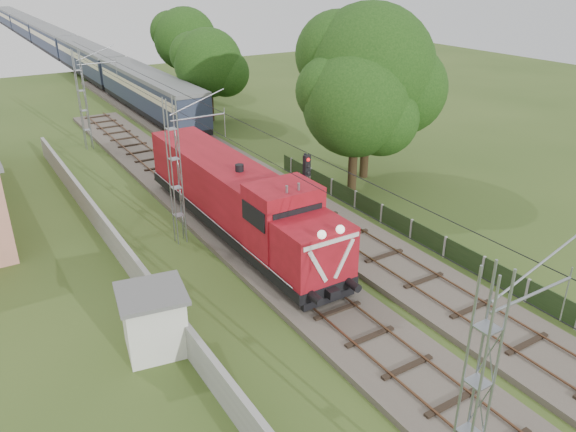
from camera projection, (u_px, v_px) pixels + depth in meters
ground at (359, 335)px, 23.23m from camera, size 140.00×140.00×0.00m
track_main at (273, 262)px, 28.58m from camera, size 4.20×70.00×0.45m
track_side at (242, 171)px, 41.04m from camera, size 4.20×80.00×0.45m
catenary at (176, 172)px, 29.43m from camera, size 3.31×70.00×8.00m
boundary_wall at (117, 245)px, 29.09m from camera, size 0.25×40.00×1.50m
fence at (445, 247)px, 29.15m from camera, size 0.12×32.00×1.20m
locomotive at (236, 198)px, 30.75m from camera, size 3.16×18.04×4.58m
coach_rake at (52, 39)px, 91.96m from camera, size 3.15×117.85×3.64m
signal_post at (306, 183)px, 29.34m from camera, size 0.57×0.44×5.17m
relay_hut at (154, 320)px, 21.93m from camera, size 2.96×2.96×2.65m
tree_a at (357, 105)px, 35.81m from camera, size 7.17×6.82×9.29m
tree_b at (371, 71)px, 37.44m from camera, size 9.22×8.78×11.95m
tree_c at (209, 64)px, 52.57m from camera, size 6.73×6.41×8.72m
tree_d at (186, 40)px, 64.10m from camera, size 7.45×7.09×9.65m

